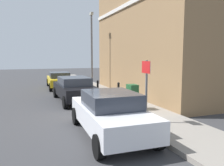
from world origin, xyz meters
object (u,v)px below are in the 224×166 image
Objects in this scene: car_white at (110,113)px; car_yellow at (59,80)px; car_black at (75,89)px; street_sign at (146,82)px; utility_cabinet at (132,98)px; lamppost at (92,47)px; bollard_near_cabinet at (118,91)px; bollard_far_kerb at (98,88)px.

car_white reaches higher than car_yellow.
car_white is 6.10m from car_black.
car_black is 5.93m from street_sign.
utility_cabinet is (2.11, -9.42, -0.01)m from car_yellow.
car_white is 10.69m from lamppost.
lamppost reaches higher than utility_cabinet.
bollard_near_cabinet is at bearing -90.44° from lamppost.
bollard_near_cabinet is 0.45× the size of street_sign.
utility_cabinet is (2.02, -3.50, -0.06)m from car_black.
car_black is (0.02, 6.10, -0.00)m from car_white.
car_yellow reaches higher than bollard_near_cabinet.
car_white is 4.14× the size of bollard_far_kerb.
street_sign reaches higher than car_white.
lamppost is at bearing 89.56° from bollard_near_cabinet.
car_white is at bearing -128.13° from utility_cabinet.
car_white is 1.87m from street_sign.
lamppost is at bearing -29.64° from car_black.
car_white is 0.95× the size of car_black.
car_white is 4.14× the size of bollard_near_cabinet.
bollard_near_cabinet and bollard_far_kerb have the same top height.
lamppost is at bearing -127.85° from car_yellow.
car_white is at bearing -163.96° from street_sign.
car_black is 1.38m from bollard_far_kerb.
bollard_far_kerb is at bearing -12.05° from car_white.
utility_cabinet reaches higher than bollard_near_cabinet.
utility_cabinet is at bearing -37.13° from car_white.
utility_cabinet is at bearing -92.91° from bollard_near_cabinet.
utility_cabinet is 0.20× the size of lamppost.
street_sign is 0.40× the size of lamppost.
bollard_far_kerb is at bearing -164.37° from car_yellow.
bollard_far_kerb is at bearing 100.39° from utility_cabinet.
bollard_near_cabinet is at bearing 82.11° from street_sign.
lamppost is (0.04, 5.58, 2.60)m from bollard_near_cabinet.
car_yellow is 0.78× the size of lamppost.
utility_cabinet is 0.50× the size of street_sign.
car_yellow is 1.95× the size of street_sign.
bollard_near_cabinet is 6.16m from lamppost.
bollard_near_cabinet is (2.12, -1.53, -0.04)m from car_black.
bollard_near_cabinet is (2.21, -7.45, 0.01)m from car_yellow.
lamppost reaches higher than bollard_far_kerb.
car_black is at bearing -177.37° from car_yellow.
street_sign is at bearing -72.96° from car_white.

